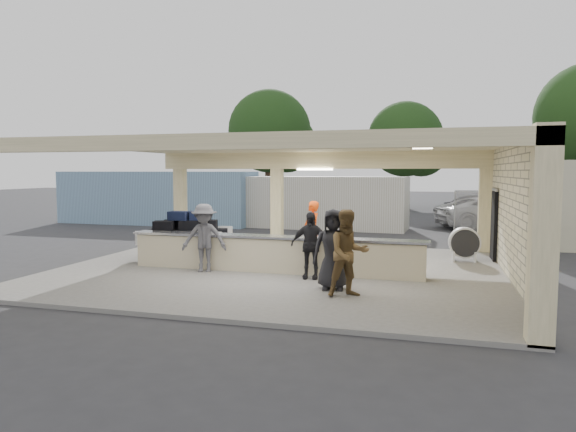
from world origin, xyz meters
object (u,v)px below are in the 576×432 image
(passenger_a, at_px, (348,253))
(passenger_d, at_px, (333,249))
(drum_fan, at_px, (464,243))
(baggage_handler, at_px, (312,231))
(car_dark, at_px, (491,211))
(baggage_counter, at_px, (273,254))
(passenger_c, at_px, (204,238))
(container_white, at_px, (289,202))
(car_white_a, at_px, (496,213))
(container_blue, at_px, (156,198))
(luggage_cart, at_px, (185,234))
(passenger_b, at_px, (310,245))

(passenger_a, xyz_separation_m, passenger_d, (-0.45, 0.58, -0.02))
(drum_fan, height_order, baggage_handler, baggage_handler)
(car_dark, bearing_deg, baggage_handler, -162.99)
(baggage_counter, bearing_deg, passenger_c, -164.42)
(container_white, bearing_deg, passenger_a, -65.87)
(drum_fan, xyz_separation_m, car_dark, (1.91, 11.76, 0.14))
(passenger_a, relative_size, container_white, 0.16)
(passenger_d, relative_size, car_dark, 0.39)
(car_white_a, height_order, container_blue, container_blue)
(luggage_cart, relative_size, car_dark, 0.59)
(passenger_d, bearing_deg, passenger_a, -60.56)
(passenger_c, xyz_separation_m, container_blue, (-8.40, 11.99, 0.38))
(passenger_b, height_order, passenger_c, passenger_c)
(passenger_c, distance_m, car_white_a, 16.72)
(baggage_handler, relative_size, passenger_d, 0.98)
(baggage_counter, relative_size, container_blue, 0.76)
(passenger_d, xyz_separation_m, car_white_a, (5.13, 15.26, -0.25))
(baggage_counter, distance_m, baggage_handler, 2.14)
(baggage_handler, relative_size, container_blue, 0.17)
(passenger_a, height_order, car_white_a, passenger_a)
(baggage_handler, xyz_separation_m, passenger_c, (-2.39, -2.51, 0.01))
(car_dark, relative_size, container_white, 0.40)
(drum_fan, xyz_separation_m, baggage_handler, (-4.46, -1.13, 0.36))
(baggage_counter, relative_size, baggage_handler, 4.51)
(baggage_handler, xyz_separation_m, container_blue, (-10.80, 9.48, 0.39))
(drum_fan, height_order, car_white_a, car_white_a)
(drum_fan, distance_m, passenger_d, 5.68)
(drum_fan, bearing_deg, baggage_counter, -152.70)
(drum_fan, bearing_deg, container_white, 127.98)
(baggage_counter, bearing_deg, car_white_a, 62.66)
(car_dark, height_order, container_white, container_white)
(passenger_b, distance_m, passenger_c, 2.96)
(luggage_cart, distance_m, car_white_a, 16.27)
(passenger_a, relative_size, car_dark, 0.40)
(baggage_handler, bearing_deg, drum_fan, 120.84)
(drum_fan, distance_m, car_white_a, 10.73)
(drum_fan, xyz_separation_m, car_white_a, (2.01, 10.54, 0.13))
(passenger_b, distance_m, car_dark, 16.53)
(luggage_cart, height_order, car_dark, luggage_cart)
(baggage_handler, height_order, passenger_b, baggage_handler)
(car_white_a, height_order, car_dark, car_dark)
(luggage_cart, distance_m, passenger_c, 2.02)
(luggage_cart, height_order, baggage_handler, baggage_handler)
(car_white_a, relative_size, container_blue, 0.51)
(baggage_counter, height_order, luggage_cart, luggage_cart)
(baggage_handler, distance_m, passenger_d, 3.84)
(car_dark, bearing_deg, baggage_counter, -161.76)
(car_white_a, bearing_deg, baggage_counter, 130.93)
(luggage_cart, relative_size, passenger_b, 1.65)
(baggage_counter, bearing_deg, luggage_cart, 162.20)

